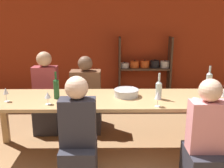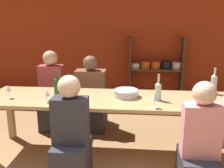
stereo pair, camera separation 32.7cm
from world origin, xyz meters
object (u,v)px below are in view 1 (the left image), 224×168
at_px(wine_bottle_amber, 56,88).
at_px(wine_bottle_dark, 159,89).
at_px(shelf_unit, 144,75).
at_px(wine_glass_white_b, 6,91).
at_px(wine_glass_white_a, 70,86).
at_px(cell_phone, 195,99).
at_px(person_far_b, 86,103).
at_px(person_far_a, 47,102).
at_px(dining_table, 112,104).
at_px(person_near_a, 79,147).
at_px(person_near_b, 205,149).
at_px(mixing_bowl, 126,92).
at_px(wine_bottle_green, 209,81).
at_px(wine_glass_red_e, 224,93).
at_px(wine_glass_red_d, 48,95).
at_px(wine_glass_red_c, 158,96).

bearing_deg(wine_bottle_amber, wine_bottle_dark, -1.12).
distance_m(shelf_unit, wine_glass_white_b, 3.05).
height_order(wine_glass_white_a, cell_phone, wine_glass_white_a).
height_order(wine_glass_white_a, person_far_b, person_far_b).
relative_size(wine_glass_white_b, person_far_a, 0.14).
xyz_separation_m(dining_table, wine_glass_white_a, (-0.53, 0.07, 0.21)).
relative_size(person_near_a, person_near_b, 1.02).
height_order(mixing_bowl, wine_bottle_green, wine_bottle_green).
xyz_separation_m(wine_bottle_dark, wine_glass_red_e, (0.74, -0.12, -0.01)).
bearing_deg(wine_bottle_green, shelf_unit, 107.49).
xyz_separation_m(wine_glass_red_d, person_near_b, (1.65, -0.48, -0.42)).
bearing_deg(cell_phone, wine_glass_white_a, 173.89).
bearing_deg(wine_glass_white_b, shelf_unit, 50.28).
height_order(wine_bottle_amber, cell_phone, wine_bottle_amber).
bearing_deg(wine_glass_white_b, person_near_a, -31.36).
bearing_deg(wine_glass_white_b, wine_glass_red_d, -11.78).
xyz_separation_m(wine_bottle_green, wine_glass_red_d, (-2.03, -0.52, -0.03)).
bearing_deg(dining_table, mixing_bowl, 21.17).
relative_size(shelf_unit, wine_bottle_amber, 3.93).
bearing_deg(wine_bottle_dark, wine_bottle_amber, 178.88).
bearing_deg(wine_bottle_dark, dining_table, 175.69).
bearing_deg(wine_glass_red_c, cell_phone, 24.99).
height_order(shelf_unit, wine_glass_red_d, shelf_unit).
bearing_deg(person_far_a, wine_glass_red_e, 159.02).
xyz_separation_m(wine_bottle_dark, person_near_a, (-0.91, -0.63, -0.42)).
bearing_deg(cell_phone, person_far_a, 157.88).
distance_m(wine_glass_red_d, person_near_b, 1.77).
bearing_deg(person_far_a, shelf_unit, -138.20).
relative_size(wine_bottle_dark, person_near_a, 0.27).
bearing_deg(wine_bottle_amber, cell_phone, -2.42).
bearing_deg(wine_glass_white_b, mixing_bowl, 7.61).
relative_size(wine_glass_red_e, person_far_b, 0.14).
bearing_deg(wine_glass_red_d, person_near_b, -16.23).
distance_m(wine_bottle_amber, wine_glass_red_c, 1.21).
bearing_deg(wine_bottle_green, wine_glass_red_e, -89.43).
xyz_separation_m(mixing_bowl, cell_phone, (0.81, -0.16, -0.04)).
xyz_separation_m(wine_glass_white_b, person_near_a, (0.90, -0.55, -0.42)).
relative_size(wine_glass_white_a, wine_glass_white_b, 1.08).
bearing_deg(wine_glass_red_d, dining_table, 17.29).
xyz_separation_m(dining_table, person_far_b, (-0.39, 0.79, -0.26)).
bearing_deg(wine_bottle_green, person_near_b, -110.39).
height_order(dining_table, wine_glass_white_b, wine_glass_white_b).
bearing_deg(shelf_unit, cell_phone, -82.56).
distance_m(wine_bottle_green, wine_glass_red_c, 1.00).
height_order(wine_glass_red_d, cell_phone, wine_glass_red_d).
height_order(wine_glass_white_a, wine_glass_red_c, wine_glass_white_a).
xyz_separation_m(mixing_bowl, wine_glass_red_c, (0.32, -0.38, 0.08)).
distance_m(wine_glass_red_d, wine_glass_white_b, 0.52).
bearing_deg(person_far_b, person_near_a, 91.87).
bearing_deg(wine_glass_red_e, wine_glass_red_d, -178.11).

